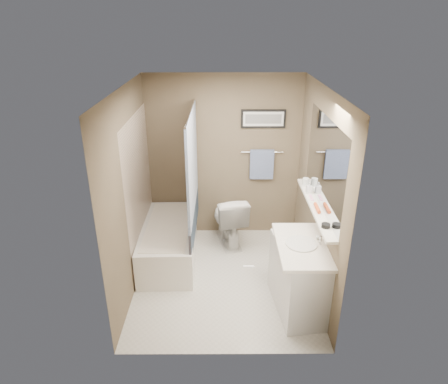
{
  "coord_description": "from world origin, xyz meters",
  "views": [
    {
      "loc": [
        -0.02,
        -4.23,
        3.1
      ],
      "look_at": [
        0.0,
        0.15,
        1.15
      ],
      "focal_mm": 32.0,
      "sensor_mm": 36.0,
      "label": 1
    }
  ],
  "objects_px": {
    "glass_jar": "(306,182)",
    "soap_bottle": "(309,188)",
    "candle_bowl_near": "(326,226)",
    "toilet": "(228,219)",
    "vanity": "(300,278)",
    "hair_brush_front": "(317,208)",
    "bathtub": "(169,242)"
  },
  "relations": [
    {
      "from": "bathtub",
      "to": "soap_bottle",
      "type": "xyz_separation_m",
      "value": [
        1.79,
        -0.28,
        0.93
      ]
    },
    {
      "from": "hair_brush_front",
      "to": "soap_bottle",
      "type": "xyz_separation_m",
      "value": [
        0.0,
        0.46,
        0.05
      ]
    },
    {
      "from": "vanity",
      "to": "glass_jar",
      "type": "height_order",
      "value": "glass_jar"
    },
    {
      "from": "toilet",
      "to": "vanity",
      "type": "height_order",
      "value": "vanity"
    },
    {
      "from": "glass_jar",
      "to": "soap_bottle",
      "type": "distance_m",
      "value": 0.22
    },
    {
      "from": "candle_bowl_near",
      "to": "soap_bottle",
      "type": "height_order",
      "value": "soap_bottle"
    },
    {
      "from": "hair_brush_front",
      "to": "bathtub",
      "type": "bearing_deg",
      "value": 157.43
    },
    {
      "from": "toilet",
      "to": "candle_bowl_near",
      "type": "bearing_deg",
      "value": 108.1
    },
    {
      "from": "glass_jar",
      "to": "candle_bowl_near",
      "type": "bearing_deg",
      "value": -90.0
    },
    {
      "from": "bathtub",
      "to": "glass_jar",
      "type": "distance_m",
      "value": 2.01
    },
    {
      "from": "toilet",
      "to": "hair_brush_front",
      "type": "bearing_deg",
      "value": 116.15
    },
    {
      "from": "hair_brush_front",
      "to": "soap_bottle",
      "type": "height_order",
      "value": "soap_bottle"
    },
    {
      "from": "bathtub",
      "to": "soap_bottle",
      "type": "relative_size",
      "value": 11.08
    },
    {
      "from": "hair_brush_front",
      "to": "glass_jar",
      "type": "distance_m",
      "value": 0.68
    },
    {
      "from": "hair_brush_front",
      "to": "glass_jar",
      "type": "xyz_separation_m",
      "value": [
        0.0,
        0.68,
        0.03
      ]
    },
    {
      "from": "bathtub",
      "to": "vanity",
      "type": "bearing_deg",
      "value": -34.28
    },
    {
      "from": "toilet",
      "to": "vanity",
      "type": "xyz_separation_m",
      "value": [
        0.78,
        -1.44,
        0.01
      ]
    },
    {
      "from": "candle_bowl_near",
      "to": "hair_brush_front",
      "type": "distance_m",
      "value": 0.4
    },
    {
      "from": "toilet",
      "to": "candle_bowl_near",
      "type": "relative_size",
      "value": 8.6
    },
    {
      "from": "toilet",
      "to": "candle_bowl_near",
      "type": "xyz_separation_m",
      "value": [
        0.97,
        -1.56,
        0.75
      ]
    },
    {
      "from": "glass_jar",
      "to": "soap_bottle",
      "type": "xyz_separation_m",
      "value": [
        0.0,
        -0.22,
        0.02
      ]
    },
    {
      "from": "toilet",
      "to": "glass_jar",
      "type": "xyz_separation_m",
      "value": [
        0.97,
        -0.48,
        0.78
      ]
    },
    {
      "from": "toilet",
      "to": "glass_jar",
      "type": "relative_size",
      "value": 7.74
    },
    {
      "from": "glass_jar",
      "to": "soap_bottle",
      "type": "height_order",
      "value": "soap_bottle"
    },
    {
      "from": "vanity",
      "to": "hair_brush_front",
      "type": "distance_m",
      "value": 0.81
    },
    {
      "from": "vanity",
      "to": "candle_bowl_near",
      "type": "relative_size",
      "value": 10.0
    },
    {
      "from": "bathtub",
      "to": "hair_brush_front",
      "type": "bearing_deg",
      "value": -24.2
    },
    {
      "from": "bathtub",
      "to": "vanity",
      "type": "height_order",
      "value": "vanity"
    },
    {
      "from": "toilet",
      "to": "candle_bowl_near",
      "type": "height_order",
      "value": "candle_bowl_near"
    },
    {
      "from": "bathtub",
      "to": "hair_brush_front",
      "type": "height_order",
      "value": "hair_brush_front"
    },
    {
      "from": "vanity",
      "to": "glass_jar",
      "type": "bearing_deg",
      "value": 72.09
    },
    {
      "from": "vanity",
      "to": "hair_brush_front",
      "type": "bearing_deg",
      "value": 49.79
    }
  ]
}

